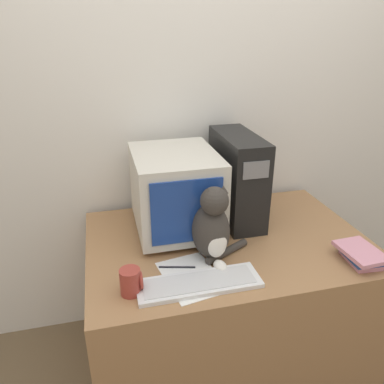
{
  "coord_description": "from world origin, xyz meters",
  "views": [
    {
      "loc": [
        -0.54,
        -1.01,
        1.69
      ],
      "look_at": [
        -0.17,
        0.47,
        1.01
      ],
      "focal_mm": 35.0,
      "sensor_mm": 36.0,
      "label": 1
    }
  ],
  "objects_px": {
    "mug": "(131,282)",
    "crt_monitor": "(176,191)",
    "computer_tower": "(237,178)",
    "cat": "(212,228)",
    "pen": "(177,267)",
    "keyboard": "(199,283)",
    "book_stack": "(361,255)"
  },
  "relations": [
    {
      "from": "mug",
      "to": "crt_monitor",
      "type": "bearing_deg",
      "value": 59.26
    },
    {
      "from": "computer_tower",
      "to": "cat",
      "type": "bearing_deg",
      "value": -124.78
    },
    {
      "from": "pen",
      "to": "crt_monitor",
      "type": "bearing_deg",
      "value": 78.72
    },
    {
      "from": "computer_tower",
      "to": "pen",
      "type": "relative_size",
      "value": 3.0
    },
    {
      "from": "keyboard",
      "to": "mug",
      "type": "bearing_deg",
      "value": 175.97
    },
    {
      "from": "computer_tower",
      "to": "book_stack",
      "type": "bearing_deg",
      "value": -53.89
    },
    {
      "from": "crt_monitor",
      "to": "keyboard",
      "type": "distance_m",
      "value": 0.5
    },
    {
      "from": "keyboard",
      "to": "mug",
      "type": "relative_size",
      "value": 4.66
    },
    {
      "from": "keyboard",
      "to": "pen",
      "type": "relative_size",
      "value": 3.25
    },
    {
      "from": "crt_monitor",
      "to": "book_stack",
      "type": "height_order",
      "value": "crt_monitor"
    },
    {
      "from": "book_stack",
      "to": "pen",
      "type": "distance_m",
      "value": 0.79
    },
    {
      "from": "computer_tower",
      "to": "cat",
      "type": "height_order",
      "value": "computer_tower"
    },
    {
      "from": "computer_tower",
      "to": "pen",
      "type": "xyz_separation_m",
      "value": [
        -0.4,
        -0.38,
        -0.22
      ]
    },
    {
      "from": "book_stack",
      "to": "crt_monitor",
      "type": "bearing_deg",
      "value": 146.3
    },
    {
      "from": "crt_monitor",
      "to": "computer_tower",
      "type": "xyz_separation_m",
      "value": [
        0.33,
        0.05,
        0.02
      ]
    },
    {
      "from": "mug",
      "to": "keyboard",
      "type": "bearing_deg",
      "value": -4.03
    },
    {
      "from": "crt_monitor",
      "to": "mug",
      "type": "distance_m",
      "value": 0.54
    },
    {
      "from": "cat",
      "to": "book_stack",
      "type": "bearing_deg",
      "value": -22.16
    },
    {
      "from": "crt_monitor",
      "to": "cat",
      "type": "distance_m",
      "value": 0.31
    },
    {
      "from": "crt_monitor",
      "to": "book_stack",
      "type": "xyz_separation_m",
      "value": [
        0.71,
        -0.47,
        -0.17
      ]
    },
    {
      "from": "book_stack",
      "to": "mug",
      "type": "distance_m",
      "value": 0.98
    },
    {
      "from": "keyboard",
      "to": "cat",
      "type": "xyz_separation_m",
      "value": [
        0.11,
        0.18,
        0.14
      ]
    },
    {
      "from": "computer_tower",
      "to": "keyboard",
      "type": "distance_m",
      "value": 0.65
    },
    {
      "from": "crt_monitor",
      "to": "mug",
      "type": "height_order",
      "value": "crt_monitor"
    },
    {
      "from": "computer_tower",
      "to": "cat",
      "type": "relative_size",
      "value": 1.31
    },
    {
      "from": "computer_tower",
      "to": "keyboard",
      "type": "bearing_deg",
      "value": -123.37
    },
    {
      "from": "cat",
      "to": "book_stack",
      "type": "distance_m",
      "value": 0.65
    },
    {
      "from": "cat",
      "to": "mug",
      "type": "distance_m",
      "value": 0.41
    },
    {
      "from": "computer_tower",
      "to": "mug",
      "type": "bearing_deg",
      "value": -140.33
    },
    {
      "from": "keyboard",
      "to": "book_stack",
      "type": "height_order",
      "value": "book_stack"
    },
    {
      "from": "cat",
      "to": "computer_tower",
      "type": "bearing_deg",
      "value": 50.14
    },
    {
      "from": "book_stack",
      "to": "pen",
      "type": "relative_size",
      "value": 1.41
    }
  ]
}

